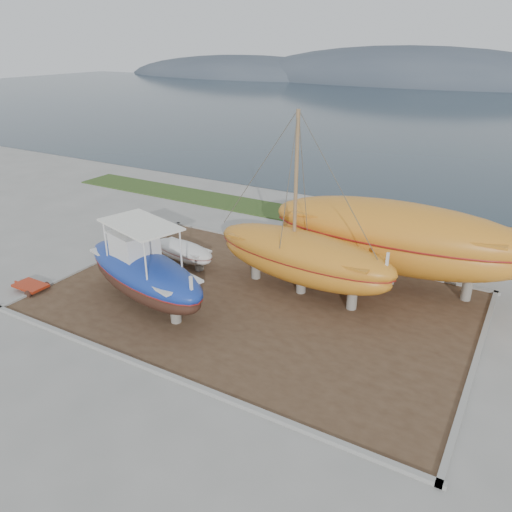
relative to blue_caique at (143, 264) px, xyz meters
The scene contains 10 objects.
ground 4.68m from the blue_caique, 20.21° to the right, with size 140.00×140.00×0.00m, color gray.
dirt_patch 5.10m from the blue_caique, 32.13° to the left, with size 18.00×12.00×0.06m, color #422D1E.
curb_frame 5.08m from the blue_caique, 32.13° to the left, with size 18.60×12.60×0.15m, color gray, non-canonical shape.
grass_strip 14.70m from the blue_caique, 74.02° to the left, with size 44.00×3.00×0.08m, color #284219.
sea 68.67m from the blue_caique, 86.65° to the left, with size 260.00×100.00×0.04m, color #1B2B36, non-canonical shape.
blue_caique is the anchor object (origin of this frame).
white_dinghy 4.40m from the blue_caique, 104.64° to the left, with size 3.76×1.41×1.13m, color silver, non-canonical shape.
orange_sailboat 7.23m from the blue_caique, 38.41° to the left, with size 8.75×2.58×8.04m, color #C0731D, non-canonical shape.
orange_bare_hull 11.24m from the blue_caique, 39.87° to the left, with size 11.71×3.51×3.84m, color #C0731D, non-canonical shape.
red_trailer 5.97m from the blue_caique, 162.26° to the right, with size 2.26×1.13×0.32m, color #AE2D13, non-canonical shape.
Camera 1 is at (9.75, -12.68, 10.68)m, focal length 35.00 mm.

